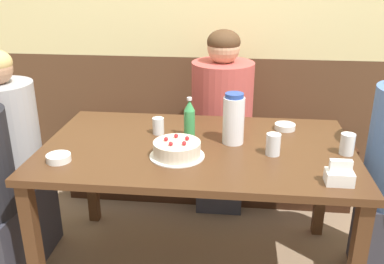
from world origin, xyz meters
TOP-DOWN VIEW (x-y plane):
  - back_wall at (0.00, 1.05)m, footprint 4.80×0.04m
  - bench_seat at (0.00, 0.83)m, footprint 1.94×0.38m
  - dining_table at (0.00, 0.00)m, footprint 1.52×0.89m
  - birthday_cake at (-0.08, -0.14)m, footprint 0.26×0.26m
  - water_pitcher at (0.17, 0.06)m, footprint 0.11×0.11m
  - soju_bottle at (-0.05, 0.11)m, footprint 0.06×0.06m
  - napkin_holder at (0.61, -0.33)m, footprint 0.11×0.08m
  - bowl_soup_white at (0.45, 0.27)m, footprint 0.11×0.11m
  - bowl_rice_small at (-0.61, -0.25)m, footprint 0.11×0.11m
  - glass_water_tall at (-0.22, 0.13)m, footprint 0.06×0.06m
  - glass_tumbler_short at (0.36, -0.07)m, footprint 0.07×0.07m
  - glass_shot_small at (0.70, -0.03)m, footprint 0.07×0.07m
  - person_pale_blue_shirt at (0.09, 0.71)m, footprint 0.39×0.39m
  - person_dark_striped at (-1.02, 0.05)m, footprint 0.34×0.34m

SIDE VIEW (x-z plane):
  - bench_seat at x=0.00m, z-range 0.00..0.45m
  - person_dark_striped at x=-1.02m, z-range -0.03..1.14m
  - person_pale_blue_shirt at x=0.09m, z-range 0.01..1.20m
  - dining_table at x=0.00m, z-range 0.28..1.01m
  - bowl_soup_white at x=0.45m, z-range 0.73..0.76m
  - bowl_rice_small at x=-0.61m, z-range 0.73..0.76m
  - birthday_cake at x=-0.08m, z-range 0.72..0.81m
  - napkin_holder at x=0.61m, z-range 0.71..0.82m
  - glass_water_tall at x=-0.22m, z-range 0.73..0.81m
  - glass_shot_small at x=0.70m, z-range 0.73..0.83m
  - glass_tumbler_short at x=0.36m, z-range 0.73..0.83m
  - soju_bottle at x=-0.05m, z-range 0.72..0.93m
  - water_pitcher at x=0.17m, z-range 0.72..0.98m
  - back_wall at x=0.00m, z-range 0.00..2.50m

